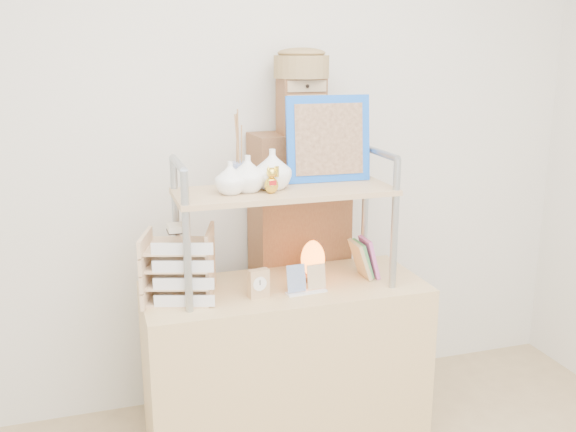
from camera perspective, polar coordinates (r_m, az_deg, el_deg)
name	(u,v)px	position (r m, az deg, el deg)	size (l,w,h in m)	color
room_shell	(371,62)	(1.81, 7.39, 13.39)	(3.42, 3.41, 2.61)	silver
desk	(285,365)	(2.90, -0.27, -13.15)	(1.20, 0.50, 0.75)	tan
cabinet	(299,270)	(3.16, 0.99, -4.84)	(0.45, 0.24, 1.35)	brown
hutch	(282,182)	(2.63, -0.58, 3.02)	(0.90, 0.34, 0.79)	#979FA5
letter_tray	(180,269)	(2.61, -9.61, -4.70)	(0.31, 0.31, 0.31)	tan
salt_lamp	(313,260)	(2.79, 2.20, -3.91)	(0.12, 0.11, 0.18)	brown
desk_clock	(259,283)	(2.61, -2.62, -6.01)	(0.09, 0.05, 0.12)	tan
postcard_stand	(306,284)	(2.67, 1.63, -6.10)	(0.18, 0.06, 0.12)	white
drawer_chest	(301,106)	(2.97, 1.20, 9.74)	(0.20, 0.16, 0.25)	brown
woven_basket	(301,67)	(2.96, 1.20, 13.13)	(0.25, 0.25, 0.10)	olive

